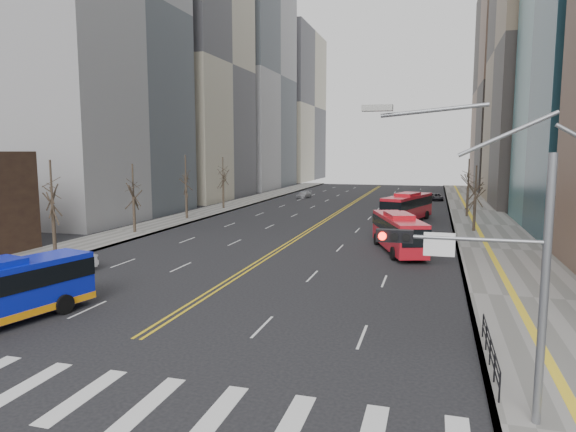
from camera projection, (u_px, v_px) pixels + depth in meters
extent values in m
plane|color=black|center=(53.00, 391.00, 17.25)|extent=(220.00, 220.00, 0.00)
cube|color=slate|center=(485.00, 225.00, 55.38)|extent=(7.00, 130.00, 0.15)
cube|color=slate|center=(198.00, 214.00, 64.67)|extent=(5.00, 130.00, 0.15)
cube|color=silver|center=(25.00, 387.00, 17.58)|extent=(0.70, 4.00, 0.01)
cube|color=silver|center=(83.00, 396.00, 16.93)|extent=(0.70, 4.00, 0.01)
cube|color=silver|center=(147.00, 406.00, 16.29)|extent=(0.70, 4.00, 0.01)
cube|color=silver|center=(215.00, 416.00, 15.64)|extent=(0.70, 4.00, 0.01)
cube|color=silver|center=(290.00, 428.00, 14.99)|extent=(0.70, 4.00, 0.01)
cube|color=gold|center=(340.00, 210.00, 69.76)|extent=(0.15, 100.00, 0.01)
cube|color=gold|center=(343.00, 210.00, 69.65)|extent=(0.15, 100.00, 0.01)
cube|color=#AAA189|center=(172.00, 67.00, 85.88)|extent=(22.00, 22.00, 44.00)
cube|color=gray|center=(237.00, 77.00, 111.10)|extent=(20.00, 26.00, 48.00)
cube|color=gray|center=(569.00, 46.00, 73.86)|extent=(20.00, 26.00, 46.00)
cube|color=#AAA189|center=(283.00, 107.00, 141.85)|extent=(18.00, 30.00, 40.00)
cube|color=brown|center=(524.00, 87.00, 104.90)|extent=(18.00, 30.00, 42.00)
cylinder|color=gray|center=(544.00, 295.00, 14.50)|extent=(0.24, 0.24, 8.00)
cylinder|color=gray|center=(463.00, 239.00, 14.93)|extent=(4.50, 0.12, 0.12)
cube|color=black|center=(395.00, 236.00, 15.46)|extent=(1.10, 0.28, 0.38)
cylinder|color=#FF190C|center=(382.00, 236.00, 15.40)|extent=(0.24, 0.08, 0.24)
cylinder|color=black|center=(394.00, 237.00, 15.31)|extent=(0.24, 0.08, 0.24)
cylinder|color=black|center=(406.00, 237.00, 15.21)|extent=(0.24, 0.08, 0.24)
cube|color=white|center=(439.00, 244.00, 15.13)|extent=(0.90, 0.06, 0.70)
cube|color=#999993|center=(377.00, 108.00, 15.14)|extent=(0.90, 0.35, 0.18)
cube|color=black|center=(491.00, 339.00, 18.92)|extent=(0.04, 6.00, 0.04)
cylinder|color=black|center=(500.00, 388.00, 16.13)|extent=(0.06, 0.06, 1.00)
cylinder|color=black|center=(494.00, 368.00, 17.56)|extent=(0.06, 0.06, 1.00)
cylinder|color=black|center=(490.00, 352.00, 18.99)|extent=(0.06, 0.06, 1.00)
cylinder|color=black|center=(486.00, 338.00, 20.42)|extent=(0.06, 0.06, 1.00)
cylinder|color=black|center=(483.00, 326.00, 21.85)|extent=(0.06, 0.06, 1.00)
cylinder|color=#33291F|center=(54.00, 230.00, 39.50)|extent=(0.28, 0.28, 3.90)
cylinder|color=#33291F|center=(134.00, 215.00, 50.01)|extent=(0.28, 0.28, 3.60)
cylinder|color=#33291F|center=(186.00, 202.00, 60.47)|extent=(0.28, 0.28, 4.00)
cylinder|color=#33291F|center=(223.00, 195.00, 70.97)|extent=(0.28, 0.28, 3.80)
cylinder|color=#33291F|center=(474.00, 215.00, 50.81)|extent=(0.28, 0.28, 3.50)
cylinder|color=#33291F|center=(467.00, 202.00, 62.23)|extent=(0.28, 0.28, 3.75)
cylinder|color=black|center=(36.00, 298.00, 26.43)|extent=(0.52, 1.04, 1.00)
cylinder|color=black|center=(64.00, 304.00, 25.36)|extent=(0.52, 1.04, 1.00)
cube|color=red|center=(398.00, 232.00, 40.88)|extent=(5.07, 9.96, 2.48)
cube|color=black|center=(399.00, 226.00, 40.81)|extent=(5.13, 9.99, 0.91)
cube|color=red|center=(399.00, 216.00, 40.71)|extent=(2.72, 3.79, 0.40)
cylinder|color=black|center=(393.00, 254.00, 37.89)|extent=(0.59, 1.04, 1.00)
cylinder|color=black|center=(423.00, 253.00, 37.96)|extent=(0.59, 1.04, 1.00)
cylinder|color=black|center=(376.00, 239.00, 44.08)|extent=(0.59, 1.04, 1.00)
cylinder|color=black|center=(402.00, 239.00, 44.14)|extent=(0.59, 1.04, 1.00)
cube|color=red|center=(407.00, 207.00, 58.40)|extent=(5.31, 10.58, 2.66)
cube|color=black|center=(408.00, 202.00, 58.33)|extent=(5.38, 10.62, 0.96)
cube|color=red|center=(408.00, 195.00, 58.22)|extent=(2.87, 4.02, 0.40)
cylinder|color=black|center=(386.00, 220.00, 56.44)|extent=(0.58, 1.04, 1.00)
cylinder|color=black|center=(407.00, 221.00, 55.16)|extent=(0.58, 1.04, 1.00)
cylinder|color=black|center=(407.00, 214.00, 61.94)|extent=(0.58, 1.04, 1.00)
cylinder|color=black|center=(427.00, 215.00, 60.66)|extent=(0.58, 1.04, 1.00)
imported|color=silver|center=(61.00, 264.00, 33.37)|extent=(2.84, 4.81, 1.50)
imported|color=black|center=(394.00, 230.00, 48.41)|extent=(2.77, 4.17, 1.32)
imported|color=#96969B|center=(304.00, 195.00, 87.85)|extent=(2.19, 4.27, 1.19)
imported|color=black|center=(437.00, 197.00, 83.69)|extent=(2.33, 4.10, 1.08)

